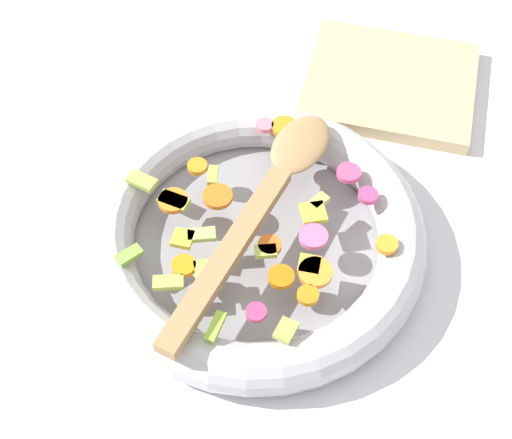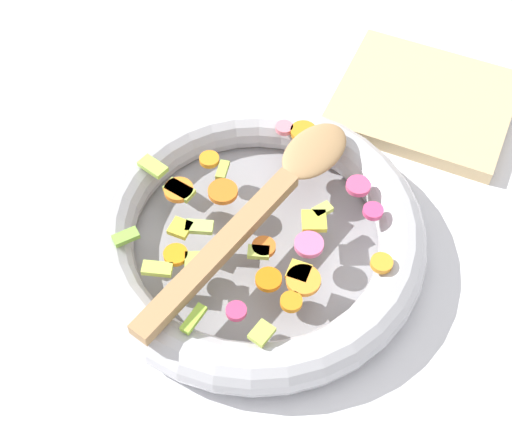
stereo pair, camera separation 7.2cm
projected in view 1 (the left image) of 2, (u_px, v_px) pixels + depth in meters
ground_plane at (256, 247)px, 0.76m from camera, size 4.00×4.00×0.00m
skillet at (256, 235)px, 0.75m from camera, size 0.36×0.36×0.05m
chopped_vegetables at (257, 223)px, 0.72m from camera, size 0.29×0.29×0.01m
wooden_spoon at (266, 197)px, 0.73m from camera, size 0.11×0.32×0.01m
cutting_board at (390, 83)px, 0.90m from camera, size 0.21×0.18×0.02m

